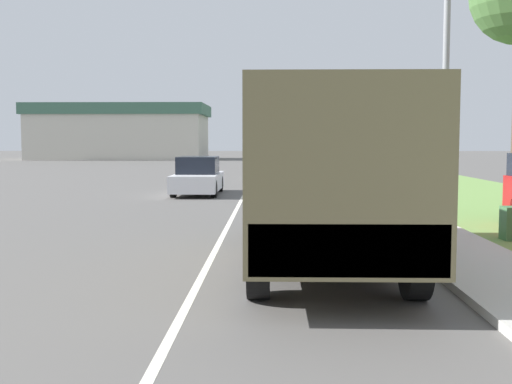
{
  "coord_description": "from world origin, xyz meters",
  "views": [
    {
      "loc": [
        1.09,
        -0.68,
        2.1
      ],
      "look_at": [
        0.78,
        11.62,
        1.11
      ],
      "focal_mm": 45.0,
      "sensor_mm": 36.0,
      "label": 1
    }
  ],
  "objects_px": {
    "military_truck": "(323,170)",
    "lamp_post": "(435,54)",
    "car_nearest_ahead": "(198,177)",
    "car_third_ahead": "(282,162)",
    "car_second_ahead": "(288,166)"
  },
  "relations": [
    {
      "from": "military_truck",
      "to": "lamp_post",
      "type": "xyz_separation_m",
      "value": [
        2.58,
        3.07,
        2.3
      ]
    },
    {
      "from": "car_nearest_ahead",
      "to": "car_third_ahead",
      "type": "distance_m",
      "value": 20.25
    },
    {
      "from": "car_nearest_ahead",
      "to": "car_second_ahead",
      "type": "relative_size",
      "value": 0.95
    },
    {
      "from": "military_truck",
      "to": "lamp_post",
      "type": "height_order",
      "value": "lamp_post"
    },
    {
      "from": "car_second_ahead",
      "to": "car_nearest_ahead",
      "type": "bearing_deg",
      "value": -111.69
    },
    {
      "from": "car_nearest_ahead",
      "to": "car_third_ahead",
      "type": "xyz_separation_m",
      "value": [
        3.57,
        19.93,
        -0.05
      ]
    },
    {
      "from": "car_nearest_ahead",
      "to": "car_second_ahead",
      "type": "bearing_deg",
      "value": 68.31
    },
    {
      "from": "lamp_post",
      "to": "military_truck",
      "type": "bearing_deg",
      "value": -130.05
    },
    {
      "from": "military_truck",
      "to": "car_second_ahead",
      "type": "relative_size",
      "value": 1.61
    },
    {
      "from": "car_third_ahead",
      "to": "car_nearest_ahead",
      "type": "bearing_deg",
      "value": -100.15
    },
    {
      "from": "car_nearest_ahead",
      "to": "car_second_ahead",
      "type": "xyz_separation_m",
      "value": [
        3.74,
        9.4,
        0.06
      ]
    },
    {
      "from": "military_truck",
      "to": "car_nearest_ahead",
      "type": "distance_m",
      "value": 14.78
    },
    {
      "from": "car_second_ahead",
      "to": "lamp_post",
      "type": "distance_m",
      "value": 21.0
    },
    {
      "from": "car_second_ahead",
      "to": "lamp_post",
      "type": "bearing_deg",
      "value": -82.81
    },
    {
      "from": "car_second_ahead",
      "to": "lamp_post",
      "type": "height_order",
      "value": "lamp_post"
    }
  ]
}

